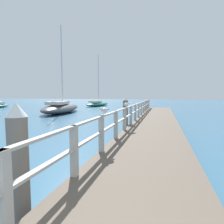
# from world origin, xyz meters

# --- Properties ---
(pier_deck) EXTENTS (2.44, 23.95, 0.42)m
(pier_deck) POSITION_xyz_m (0.00, 11.98, 0.21)
(pier_deck) COLOR brown
(pier_deck) RESTS_ON ground_plane
(pier_railing) EXTENTS (0.12, 22.47, 0.95)m
(pier_railing) POSITION_xyz_m (-1.14, 11.98, 1.01)
(pier_railing) COLOR #B2ADA3
(pier_railing) RESTS_ON pier_deck
(dock_piling_near) EXTENTS (0.29, 0.29, 1.82)m
(dock_piling_near) POSITION_xyz_m (-1.52, 3.04, 0.92)
(dock_piling_near) COLOR #6B6056
(dock_piling_near) RESTS_ON ground_plane
(dock_piling_far) EXTENTS (0.29, 0.29, 1.82)m
(dock_piling_far) POSITION_xyz_m (-1.52, 10.89, 0.92)
(dock_piling_far) COLOR #6B6056
(dock_piling_far) RESTS_ON ground_plane
(seagull_foreground) EXTENTS (0.21, 0.48, 0.21)m
(seagull_foreground) POSITION_xyz_m (-1.14, 5.85, 1.51)
(seagull_foreground) COLOR white
(seagull_foreground) RESTS_ON pier_railing
(seagull_background) EXTENTS (0.25, 0.45, 0.21)m
(seagull_background) POSITION_xyz_m (-1.14, 9.13, 1.51)
(seagull_background) COLOR white
(seagull_background) RESTS_ON pier_railing
(boat_2) EXTENTS (3.93, 8.50, 9.22)m
(boat_2) POSITION_xyz_m (-10.03, 19.03, 0.53)
(boat_2) COLOR #4C4C51
(boat_2) RESTS_ON ground_plane
(boat_3) EXTENTS (3.03, 7.08, 8.59)m
(boat_3) POSITION_xyz_m (-10.28, 31.35, 0.40)
(boat_3) COLOR #197266
(boat_3) RESTS_ON ground_plane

